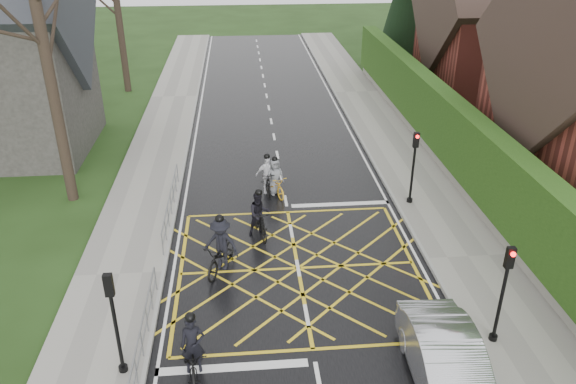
{
  "coord_description": "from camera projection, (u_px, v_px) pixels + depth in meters",
  "views": [
    {
      "loc": [
        -1.75,
        -15.92,
        11.01
      ],
      "look_at": [
        -0.06,
        3.26,
        1.3
      ],
      "focal_mm": 35.0,
      "sensor_mm": 36.0,
      "label": 1
    }
  ],
  "objects": [
    {
      "name": "traffic_light_ne",
      "position": [
        413.0,
        169.0,
        22.64
      ],
      "size": [
        0.24,
        0.31,
        3.21
      ],
      "rotation": [
        0.0,
        0.0,
        3.14
      ],
      "color": "black",
      "rests_on": "ground"
    },
    {
      "name": "railing_north",
      "position": [
        170.0,
        200.0,
        22.1
      ],
      "size": [
        0.05,
        6.04,
        1.03
      ],
      "color": "slate",
      "rests_on": "ground"
    },
    {
      "name": "railing_south",
      "position": [
        144.0,
        325.0,
        15.43
      ],
      "size": [
        0.05,
        5.04,
        1.03
      ],
      "color": "slate",
      "rests_on": "ground"
    },
    {
      "name": "car",
      "position": [
        448.0,
        366.0,
        14.09
      ],
      "size": [
        1.74,
        4.68,
        1.53
      ],
      "primitive_type": "imported",
      "rotation": [
        0.0,
        0.0,
        -0.03
      ],
      "color": "silver",
      "rests_on": "ground"
    },
    {
      "name": "stone_wall",
      "position": [
        456.0,
        177.0,
        25.05
      ],
      "size": [
        0.5,
        38.0,
        0.7
      ],
      "primitive_type": "cube",
      "color": "slate",
      "rests_on": "ground"
    },
    {
      "name": "cyclist_front",
      "position": [
        267.0,
        179.0,
        24.08
      ],
      "size": [
        1.01,
        1.86,
        1.83
      ],
      "rotation": [
        0.0,
        0.0,
        0.08
      ],
      "color": "black",
      "rests_on": "ground"
    },
    {
      "name": "cyclist_mid",
      "position": [
        221.0,
        250.0,
        18.89
      ],
      "size": [
        1.5,
        2.27,
        2.09
      ],
      "rotation": [
        0.0,
        0.0,
        -0.39
      ],
      "color": "black",
      "rests_on": "ground"
    },
    {
      "name": "conifer",
      "position": [
        408.0,
        2.0,
        40.98
      ],
      "size": [
        4.6,
        4.6,
        10.0
      ],
      "color": "black",
      "rests_on": "ground"
    },
    {
      "name": "cyclist_back",
      "position": [
        259.0,
        218.0,
        20.93
      ],
      "size": [
        0.97,
        1.97,
        1.9
      ],
      "rotation": [
        0.0,
        0.0,
        0.22
      ],
      "color": "black",
      "rests_on": "ground"
    },
    {
      "name": "tree_near",
      "position": [
        36.0,
        5.0,
        20.33
      ],
      "size": [
        9.24,
        9.24,
        11.44
      ],
      "color": "black",
      "rests_on": "ground"
    },
    {
      "name": "sidewalk_left",
      "position": [
        120.0,
        275.0,
        18.75
      ],
      "size": [
        3.0,
        80.0,
        0.15
      ],
      "primitive_type": "cube",
      "color": "gray",
      "rests_on": "ground"
    },
    {
      "name": "sidewalk_right",
      "position": [
        468.0,
        258.0,
        19.7
      ],
      "size": [
        3.0,
        80.0,
        0.15
      ],
      "primitive_type": "cube",
      "color": "gray",
      "rests_on": "ground"
    },
    {
      "name": "house_far",
      "position": [
        507.0,
        31.0,
        34.46
      ],
      "size": [
        9.8,
        8.8,
        10.3
      ],
      "color": "maroon",
      "rests_on": "ground"
    },
    {
      "name": "cyclist_rear",
      "position": [
        193.0,
        354.0,
        14.65
      ],
      "size": [
        0.87,
        2.03,
        1.92
      ],
      "rotation": [
        0.0,
        0.0,
        0.09
      ],
      "color": "black",
      "rests_on": "ground"
    },
    {
      "name": "traffic_light_sw",
      "position": [
        116.0,
        325.0,
        14.11
      ],
      "size": [
        0.24,
        0.31,
        3.21
      ],
      "color": "black",
      "rests_on": "ground"
    },
    {
      "name": "traffic_light_se",
      "position": [
        502.0,
        296.0,
        15.17
      ],
      "size": [
        0.24,
        0.31,
        3.21
      ],
      "rotation": [
        0.0,
        0.0,
        3.14
      ],
      "color": "black",
      "rests_on": "ground"
    },
    {
      "name": "road",
      "position": [
        298.0,
        268.0,
        19.26
      ],
      "size": [
        9.0,
        80.0,
        0.01
      ],
      "primitive_type": "cube",
      "color": "black",
      "rests_on": "ground"
    },
    {
      "name": "hedge",
      "position": [
        462.0,
        140.0,
        24.26
      ],
      "size": [
        0.9,
        38.0,
        2.8
      ],
      "primitive_type": "cube",
      "color": "#18380F",
      "rests_on": "stone_wall"
    },
    {
      "name": "cyclist_lead",
      "position": [
        275.0,
        181.0,
        24.01
      ],
      "size": [
        1.21,
        1.9,
        1.75
      ],
      "rotation": [
        0.0,
        0.0,
        0.35
      ],
      "color": "#C78F18",
      "rests_on": "ground"
    },
    {
      "name": "ground",
      "position": [
        298.0,
        268.0,
        19.26
      ],
      "size": [
        120.0,
        120.0,
        0.0
      ],
      "primitive_type": "plane",
      "color": "black",
      "rests_on": "ground"
    }
  ]
}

